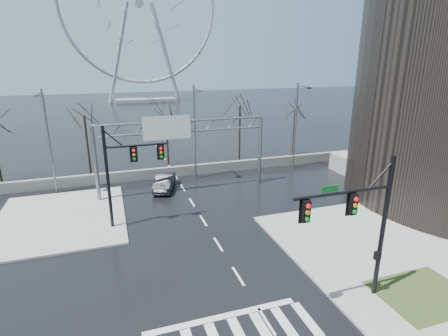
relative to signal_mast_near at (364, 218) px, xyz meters
name	(u,v)px	position (x,y,z in m)	size (l,w,h in m)	color
ground	(238,276)	(-5.14, 4.04, -4.87)	(260.00, 260.00, 0.00)	black
sidewalk_right_ext	(355,235)	(4.86, 6.04, -4.80)	(12.00, 10.00, 0.15)	gray
sidewalk_far	(61,218)	(-16.14, 16.04, -4.80)	(10.00, 12.00, 0.15)	gray
grass_strip	(423,294)	(3.86, -0.96, -4.72)	(5.00, 4.00, 0.02)	#2E421B
barrier_wall	(175,171)	(-5.14, 24.04, -4.32)	(52.00, 0.50, 1.10)	slate
signal_mast_near	(364,218)	(0.00, 0.00, 0.00)	(5.52, 0.41, 8.00)	black
signal_mast_far	(123,167)	(-11.01, 13.00, -0.04)	(4.72, 0.41, 8.00)	black
sign_gantry	(179,141)	(-5.52, 19.00, 0.31)	(16.36, 0.40, 7.60)	slate
streetlight_left	(47,135)	(-17.14, 22.20, 1.01)	(0.50, 2.55, 10.00)	slate
streetlight_mid	(195,126)	(-3.14, 22.20, 1.01)	(0.50, 2.55, 10.00)	slate
streetlight_right	(297,120)	(8.86, 22.20, 1.01)	(0.50, 2.55, 10.00)	slate
tree_left	(85,122)	(-14.14, 27.54, 1.10)	(3.75, 3.75, 7.50)	black
tree_center	(166,124)	(-5.14, 28.54, 0.30)	(3.25, 3.25, 6.50)	black
tree_right	(240,113)	(3.86, 27.54, 1.34)	(3.90, 3.90, 7.80)	black
tree_far_right	(295,115)	(11.86, 28.04, 0.54)	(3.40, 3.40, 6.80)	black
ferris_wheel	(140,10)	(-0.14, 99.04, 21.26)	(45.00, 6.00, 50.91)	gray
car	(165,182)	(-6.93, 20.23, -4.10)	(1.63, 4.69, 1.54)	black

